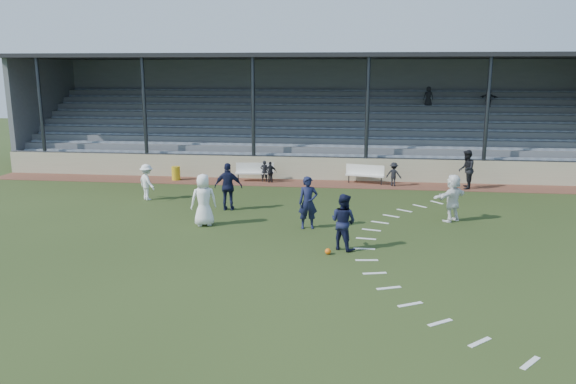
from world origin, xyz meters
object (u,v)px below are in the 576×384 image
at_px(trash_bin, 176,173).
at_px(official, 466,169).
at_px(bench_right, 365,172).
at_px(player_navy_lead, 308,203).
at_px(football, 328,251).
at_px(bench_left, 255,170).
at_px(player_white_lead, 204,200).

distance_m(trash_bin, official, 14.91).
bearing_deg(official, bench_right, -87.10).
relative_size(player_navy_lead, official, 1.02).
relative_size(football, player_navy_lead, 0.10).
height_order(bench_left, official, official).
distance_m(bench_right, official, 4.98).
distance_m(football, player_white_lead, 5.69).
bearing_deg(player_navy_lead, official, 36.20).
relative_size(bench_left, player_navy_lead, 1.04).
bearing_deg(player_navy_lead, football, -84.67).
relative_size(football, player_white_lead, 0.10).
bearing_deg(bench_left, bench_right, -6.18).
bearing_deg(football, bench_right, 83.68).
distance_m(player_navy_lead, official, 10.64).
bearing_deg(player_navy_lead, bench_left, 100.76).
bearing_deg(player_white_lead, bench_right, -146.80).
bearing_deg(trash_bin, official, -1.42).
xyz_separation_m(football, player_navy_lead, (-0.91, 2.92, 0.88)).
bearing_deg(trash_bin, bench_right, 2.02).
distance_m(player_white_lead, official, 13.64).
xyz_separation_m(bench_left, official, (10.68, -0.65, 0.40)).
height_order(trash_bin, player_navy_lead, player_navy_lead).
xyz_separation_m(player_white_lead, official, (11.04, 8.01, -0.01)).
height_order(bench_left, trash_bin, bench_left).
bearing_deg(football, official, 60.26).
relative_size(bench_right, football, 10.28).
xyz_separation_m(bench_right, player_white_lead, (-6.13, -8.73, 0.41)).
xyz_separation_m(bench_left, player_navy_lead, (3.58, -8.57, 0.39)).
height_order(trash_bin, player_white_lead, player_white_lead).
xyz_separation_m(trash_bin, official, (14.89, -0.37, 0.60)).
bearing_deg(football, trash_bin, 127.78).
bearing_deg(official, football, -18.48).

